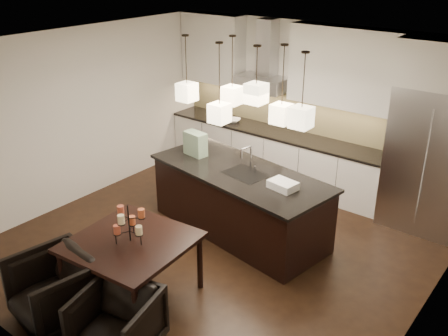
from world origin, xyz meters
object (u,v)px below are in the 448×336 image
Objects in this scene: refrigerator at (432,161)px; armchair_right at (117,324)px; armchair_left at (56,289)px; island_body at (239,203)px; dining_table at (133,268)px.

armchair_right is (-1.64, -4.56, -0.71)m from refrigerator.
armchair_left is 0.93m from armchair_right.
island_body is (-2.09, -1.82, -0.61)m from refrigerator.
armchair_left is 1.11× the size of armchair_right.
refrigerator is 2.84m from island_body.
refrigerator is at bearing 70.27° from armchair_left.
refrigerator is 2.71× the size of armchair_right.
armchair_left reaches higher than dining_table.
armchair_right is at bearing 13.93° from armchair_left.
dining_table is 1.47× the size of armchair_left.
dining_table is 0.92m from armchair_right.
refrigerator is 0.81× the size of island_body.
island_body is 2.86m from armchair_left.
refrigerator reaches higher than island_body.
armchair_left is at bearing -90.71° from island_body.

